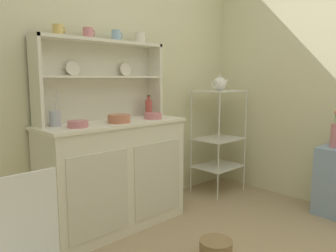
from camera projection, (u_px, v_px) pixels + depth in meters
wall_back at (102, 71)px, 2.72m from camera, size 3.84×0.05×2.50m
hutch_cabinet at (115, 174)px, 2.60m from camera, size 1.18×0.45×0.86m
hutch_shelf_unit at (101, 74)px, 2.61m from camera, size 1.10×0.18×0.63m
bakers_rack at (219, 131)px, 3.42m from camera, size 0.48×0.37×1.07m
floor_basket at (216, 250)px, 2.16m from camera, size 0.22×0.22×0.14m
cup_gold_0 at (58, 30)px, 2.29m from camera, size 0.09×0.07×0.08m
cup_rose_1 at (88, 33)px, 2.45m from camera, size 0.09×0.07×0.08m
cup_sky_2 at (116, 36)px, 2.62m from camera, size 0.09×0.07×0.09m
cup_cream_3 at (140, 38)px, 2.80m from camera, size 0.10×0.08×0.09m
bowl_mixing_large at (78, 124)px, 2.25m from camera, size 0.14×0.14×0.05m
bowl_floral_medium at (119, 119)px, 2.49m from camera, size 0.17×0.17×0.06m
bowl_cream_small at (153, 116)px, 2.73m from camera, size 0.15×0.15×0.05m
jam_bottle at (149, 108)px, 2.89m from camera, size 0.06×0.06×0.19m
utensil_jar at (55, 118)px, 2.29m from camera, size 0.08×0.08×0.25m
porcelain_teapot at (220, 84)px, 3.35m from camera, size 0.23×0.14×0.16m
flower_vase at (335, 135)px, 2.81m from camera, size 0.08×0.08×0.35m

